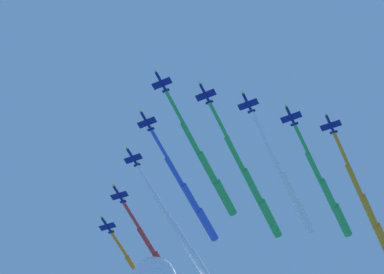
{
  "coord_description": "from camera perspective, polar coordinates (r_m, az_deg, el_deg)",
  "views": [
    {
      "loc": [
        0.1,
        -75.01,
        -2.08
      ],
      "look_at": [
        0.0,
        0.0,
        187.33
      ],
      "focal_mm": 47.04,
      "sensor_mm": 36.0,
      "label": 1
    }
  ],
  "objects": [
    {
      "name": "jet_starboard_inner",
      "position": [
        215.4,
        0.06,
        -7.2
      ],
      "size": [
        34.3,
        61.14,
        4.31
      ],
      "color": "navy"
    },
    {
      "name": "jet_trail_port",
      "position": [
        234.34,
        19.62,
        -8.19
      ],
      "size": [
        39.41,
        69.94,
        4.39
      ],
      "color": "navy"
    },
    {
      "name": "jet_port_inner",
      "position": [
        213.17,
        7.12,
        -5.93
      ],
      "size": [
        38.45,
        70.29,
        4.3
      ],
      "color": "navy"
    },
    {
      "name": "jet_port_mid",
      "position": [
        218.6,
        11.1,
        -5.89
      ],
      "size": [
        36.27,
        65.54,
        4.32
      ],
      "color": "navy"
    },
    {
      "name": "jet_starboard_mid",
      "position": [
        227.42,
        -0.85,
        -11.69
      ],
      "size": [
        38.59,
        68.29,
        4.34
      ],
      "color": "navy"
    },
    {
      "name": "jet_lead",
      "position": [
        208.13,
        2.03,
        -3.84
      ],
      "size": [
        35.48,
        64.26,
        4.36
      ],
      "color": "navy"
    },
    {
      "name": "jet_starboard_outer",
      "position": [
        233.92,
        -3.12,
        -14.61
      ],
      "size": [
        34.53,
        63.43,
        4.38
      ],
      "color": "navy"
    },
    {
      "name": "jet_port_outer",
      "position": [
        220.89,
        15.32,
        -6.42
      ],
      "size": [
        34.93,
        60.75,
        4.3
      ],
      "color": "navy"
    }
  ]
}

